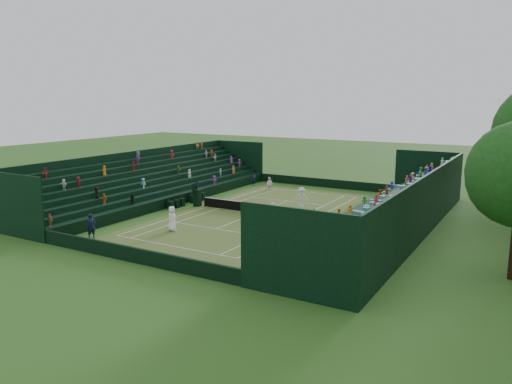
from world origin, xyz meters
TOP-DOWN VIEW (x-y plane):
  - ground at (0.00, 0.00)m, footprint 160.00×160.00m
  - court_surface at (0.00, 0.00)m, footprint 12.97×26.77m
  - perimeter_wall_north at (0.00, 15.88)m, footprint 17.17×0.20m
  - perimeter_wall_south at (0.00, -15.88)m, footprint 17.17×0.20m
  - perimeter_wall_east at (8.48, 0.00)m, footprint 0.20×31.77m
  - perimeter_wall_west at (-8.48, 0.00)m, footprint 0.20×31.77m
  - north_grandstand at (12.66, 0.00)m, footprint 6.60×32.00m
  - south_grandstand at (-12.66, 0.00)m, footprint 6.60×32.00m
  - tennis_net at (0.00, 0.00)m, footprint 11.67×0.10m
  - scoreboard_tower at (17.75, 16.00)m, footprint 2.00×1.00m
  - umpire_chair at (-6.51, -0.20)m, footprint 0.79×0.79m
  - courtside_chairs at (-7.85, -0.09)m, footprint 0.52×5.49m
  - player_near_west at (-2.67, -8.65)m, footprint 1.15×0.95m
  - player_near_east at (3.04, -2.42)m, footprint 0.79×0.72m
  - player_far_west at (-4.33, 10.52)m, footprint 0.79×0.63m
  - player_far_east at (2.52, 4.39)m, footprint 1.48×1.25m
  - line_judge_north at (-7.51, 12.32)m, footprint 0.57×0.68m
  - line_judge_south at (-6.54, -13.35)m, footprint 0.66×0.81m

SIDE VIEW (x-z plane):
  - ground at x=0.00m, z-range 0.00..0.00m
  - court_surface at x=0.00m, z-range 0.00..0.01m
  - courtside_chairs at x=-7.85m, z-range -0.14..1.00m
  - perimeter_wall_north at x=0.00m, z-range 0.00..1.00m
  - perimeter_wall_south at x=0.00m, z-range 0.00..1.00m
  - perimeter_wall_east at x=8.48m, z-range 0.00..1.00m
  - perimeter_wall_west at x=-8.48m, z-range 0.00..1.00m
  - tennis_net at x=0.00m, z-range 0.00..1.06m
  - player_far_west at x=-4.33m, z-range 0.00..1.59m
  - line_judge_north at x=-7.51m, z-range 0.00..1.59m
  - player_near_east at x=3.04m, z-range 0.00..1.81m
  - line_judge_south at x=-6.54m, z-range 0.00..1.91m
  - player_far_east at x=2.52m, z-range 0.00..1.98m
  - player_near_west at x=-2.67m, z-range 0.00..2.01m
  - umpire_chair at x=-6.51m, z-range -0.18..2.30m
  - north_grandstand at x=12.66m, z-range -0.90..4.00m
  - south_grandstand at x=-12.66m, z-range -0.90..4.00m
  - scoreboard_tower at x=17.75m, z-range 1.29..4.99m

